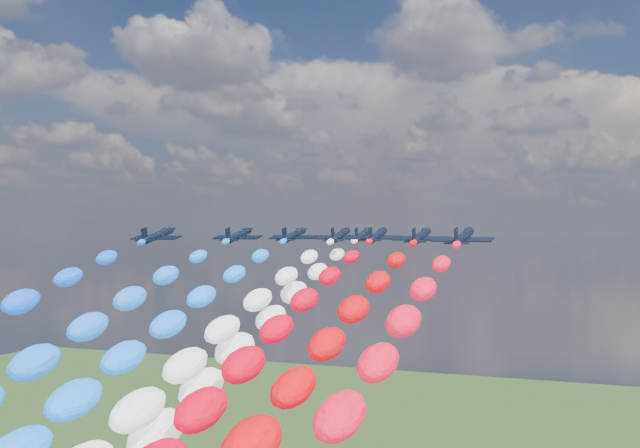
% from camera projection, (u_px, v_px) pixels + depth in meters
% --- Properties ---
extents(jet_0, '(8.99, 12.24, 5.03)m').
position_uv_depth(jet_0, '(158.00, 235.00, 137.83)').
color(jet_0, black).
extents(jet_1, '(8.96, 12.22, 5.03)m').
position_uv_depth(jet_1, '(239.00, 235.00, 142.71)').
color(jet_1, black).
extents(jet_2, '(9.08, 12.31, 5.03)m').
position_uv_depth(jet_2, '(294.00, 235.00, 145.84)').
color(jet_2, black).
extents(jet_3, '(9.29, 12.45, 5.03)m').
position_uv_depth(jet_3, '(340.00, 235.00, 140.49)').
color(jet_3, black).
extents(jet_4, '(9.27, 12.44, 5.03)m').
position_uv_depth(jet_4, '(363.00, 235.00, 153.14)').
color(jet_4, black).
extents(trail_4, '(6.27, 129.85, 48.66)m').
position_uv_depth(trail_4, '(181.00, 432.00, 90.95)').
color(trail_4, white).
extents(jet_5, '(8.92, 12.19, 5.03)m').
position_uv_depth(jet_5, '(377.00, 235.00, 140.68)').
color(jet_5, black).
extents(jet_6, '(9.04, 12.27, 5.03)m').
position_uv_depth(jet_6, '(421.00, 236.00, 127.63)').
color(jet_6, black).
extents(jet_7, '(9.45, 12.57, 5.03)m').
position_uv_depth(jet_7, '(463.00, 237.00, 115.66)').
color(jet_7, black).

